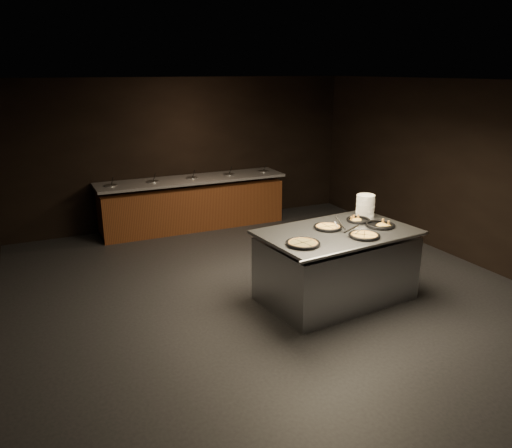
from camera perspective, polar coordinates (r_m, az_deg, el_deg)
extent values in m
cube|color=black|center=(7.03, 2.25, -8.40)|extent=(7.00, 8.00, 0.01)
cube|color=black|center=(6.33, 2.57, 16.05)|extent=(7.00, 8.00, 0.01)
cube|color=black|center=(10.18, -8.20, 8.13)|extent=(7.00, 0.01, 2.90)
cube|color=black|center=(8.69, 23.43, 5.33)|extent=(0.01, 8.00, 2.90)
cube|color=#602F16|center=(9.99, -7.21, 1.99)|extent=(3.60, 0.75, 0.85)
cube|color=slate|center=(9.86, -7.33, 5.06)|extent=(3.70, 0.83, 0.05)
cube|color=#38170C|center=(10.10, -7.13, -0.13)|extent=(3.60, 0.69, 0.08)
cylinder|color=#B3B5BB|center=(9.51, -16.25, 4.09)|extent=(0.22, 0.22, 0.08)
cylinder|color=#59772F|center=(9.51, -16.26, 4.23)|extent=(0.19, 0.19, 0.02)
cylinder|color=black|center=(9.47, -16.11, 4.73)|extent=(0.04, 0.10, 0.19)
cylinder|color=#B3B5BB|center=(9.66, -11.71, 4.61)|extent=(0.22, 0.22, 0.08)
cylinder|color=#59772F|center=(9.65, -11.72, 4.76)|extent=(0.19, 0.19, 0.02)
cylinder|color=black|center=(9.62, -11.55, 5.25)|extent=(0.04, 0.10, 0.19)
cylinder|color=#B3B5BB|center=(9.86, -7.33, 5.09)|extent=(0.22, 0.22, 0.08)
cylinder|color=#59772F|center=(9.85, -7.34, 5.23)|extent=(0.19, 0.19, 0.02)
cylinder|color=black|center=(9.83, -7.15, 5.71)|extent=(0.04, 0.10, 0.19)
cylinder|color=#B3B5BB|center=(10.12, -3.14, 5.52)|extent=(0.22, 0.22, 0.08)
cylinder|color=#59772F|center=(10.11, -3.15, 5.66)|extent=(0.19, 0.19, 0.02)
cylinder|color=black|center=(10.09, -2.95, 6.12)|extent=(0.04, 0.10, 0.19)
cylinder|color=#B3B5BB|center=(10.43, 0.82, 5.89)|extent=(0.22, 0.22, 0.08)
cylinder|color=#59772F|center=(10.42, 0.82, 6.03)|extent=(0.19, 0.19, 0.02)
cylinder|color=black|center=(10.40, 1.02, 6.48)|extent=(0.04, 0.10, 0.19)
cube|color=#B3B5BB|center=(6.91, 9.11, -5.04)|extent=(2.07, 1.39, 0.88)
cube|color=#B3B5BB|center=(6.73, 9.31, -0.95)|extent=(2.16, 1.47, 0.04)
cylinder|color=#B3B5BB|center=(6.24, 12.61, -2.60)|extent=(2.04, 0.25, 0.04)
cylinder|color=white|center=(7.43, 12.39, 2.05)|extent=(0.26, 0.26, 0.31)
cylinder|color=black|center=(6.14, 5.38, -2.33)|extent=(0.41, 0.41, 0.01)
torus|color=black|center=(6.13, 5.38, -2.18)|extent=(0.43, 0.43, 0.04)
torus|color=#A16E29|center=(6.13, 5.38, -2.17)|extent=(0.37, 0.37, 0.03)
cylinder|color=#B27F47|center=(6.13, 5.38, -2.18)|extent=(0.33, 0.33, 0.02)
cube|color=black|center=(6.13, 5.39, -2.11)|extent=(0.07, 0.32, 0.00)
cube|color=black|center=(6.13, 5.39, -2.11)|extent=(0.32, 0.07, 0.00)
cylinder|color=black|center=(6.81, 8.22, -0.45)|extent=(0.37, 0.37, 0.01)
torus|color=black|center=(6.80, 8.22, -0.32)|extent=(0.39, 0.39, 0.04)
torus|color=#A16E29|center=(6.80, 8.22, -0.30)|extent=(0.33, 0.33, 0.03)
cylinder|color=#E9C254|center=(6.80, 8.22, -0.32)|extent=(0.29, 0.29, 0.02)
cube|color=black|center=(6.80, 8.23, -0.25)|extent=(0.01, 0.29, 0.00)
cube|color=black|center=(6.80, 8.23, -0.25)|extent=(0.29, 0.01, 0.00)
cylinder|color=black|center=(7.20, 11.60, 0.36)|extent=(0.31, 0.31, 0.01)
torus|color=black|center=(7.20, 11.60, 0.49)|extent=(0.33, 0.33, 0.04)
cylinder|color=black|center=(6.55, 12.27, -1.39)|extent=(0.38, 0.38, 0.01)
torus|color=black|center=(6.54, 12.28, -1.26)|extent=(0.40, 0.40, 0.04)
torus|color=#A16E29|center=(6.54, 12.28, -1.24)|extent=(0.34, 0.34, 0.03)
cylinder|color=#E9C254|center=(6.54, 12.28, -1.26)|extent=(0.30, 0.30, 0.02)
cube|color=black|center=(6.54, 12.28, -1.18)|extent=(0.19, 0.24, 0.00)
cube|color=black|center=(6.54, 12.28, -1.18)|extent=(0.24, 0.19, 0.00)
cylinder|color=black|center=(7.03, 14.00, -0.21)|extent=(0.37, 0.37, 0.01)
torus|color=black|center=(7.03, 14.01, -0.09)|extent=(0.40, 0.40, 0.04)
cube|color=#B3B5BB|center=(6.86, 8.78, -0.20)|extent=(0.10, 0.12, 0.00)
cylinder|color=black|center=(6.70, 9.66, 0.10)|extent=(0.03, 0.22, 0.13)
cylinder|color=#B3B5BB|center=(6.78, 9.21, -0.14)|extent=(0.02, 0.11, 0.08)
cube|color=#B3B5BB|center=(6.58, 12.12, -1.14)|extent=(0.13, 0.12, 0.00)
cylinder|color=black|center=(6.52, 10.84, -0.54)|extent=(0.19, 0.10, 0.13)
cylinder|color=#B3B5BB|center=(6.55, 11.47, -0.93)|extent=(0.10, 0.05, 0.08)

